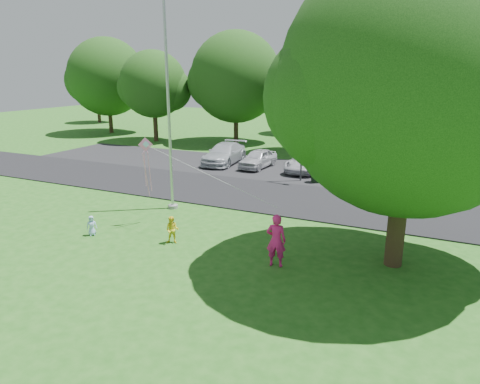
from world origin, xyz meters
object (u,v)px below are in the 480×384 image
at_px(flagpole, 169,126).
at_px(street_lamp, 306,130).
at_px(big_tree, 407,90).
at_px(child_yellow, 172,230).
at_px(kite, 148,155).
at_px(trash_can, 316,175).
at_px(child_blue, 92,226).
at_px(woman, 276,240).

bearing_deg(flagpole, street_lamp, 60.81).
relative_size(flagpole, big_tree, 0.94).
distance_m(flagpole, child_yellow, 5.89).
xyz_separation_m(street_lamp, kite, (-3.93, -10.41, -0.05)).
distance_m(flagpole, street_lamp, 9.17).
relative_size(trash_can, big_tree, 0.10).
xyz_separation_m(flagpole, street_lamp, (4.45, 7.97, -0.93)).
relative_size(child_yellow, child_blue, 1.31).
bearing_deg(flagpole, kite, -78.00).
bearing_deg(street_lamp, child_yellow, -89.93).
bearing_deg(kite, street_lamp, 26.89).
xyz_separation_m(trash_can, big_tree, (5.50, -10.32, 5.54)).
height_order(street_lamp, trash_can, street_lamp).
distance_m(trash_can, child_yellow, 12.18).
distance_m(trash_can, kite, 11.76).
xyz_separation_m(street_lamp, trash_can, (0.79, 0.03, -2.69)).
relative_size(flagpole, child_blue, 11.68).
xyz_separation_m(trash_can, kite, (-4.72, -10.44, 2.64)).
xyz_separation_m(woman, kite, (-6.54, 1.66, 2.22)).
bearing_deg(street_lamp, child_blue, -104.36).
bearing_deg(woman, big_tree, -164.18).
relative_size(woman, kite, 0.28).
xyz_separation_m(big_tree, child_yellow, (-8.17, -1.56, -5.53)).
height_order(child_yellow, child_blue, child_yellow).
bearing_deg(flagpole, trash_can, 56.76).
relative_size(big_tree, child_yellow, 9.44).
height_order(street_lamp, kite, street_lamp).
relative_size(flagpole, woman, 5.20).
bearing_deg(street_lamp, woman, -68.71).
distance_m(street_lamp, woman, 12.55).
bearing_deg(child_yellow, kite, 126.08).
distance_m(trash_can, big_tree, 12.94).
xyz_separation_m(flagpole, trash_can, (5.24, 8.00, -3.62)).
bearing_deg(woman, child_yellow, -12.70).
height_order(flagpole, child_yellow, flagpole).
bearing_deg(street_lamp, big_tree, -49.49).
height_order(street_lamp, woman, street_lamp).
bearing_deg(trash_can, child_yellow, -102.66).
bearing_deg(child_yellow, child_blue, 172.47).
xyz_separation_m(street_lamp, woman, (2.61, -12.06, -2.27)).
distance_m(trash_can, woman, 12.24).
height_order(big_tree, child_blue, big_tree).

